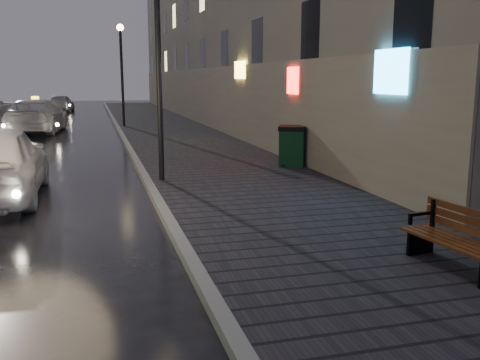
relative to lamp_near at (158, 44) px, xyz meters
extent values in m
plane|color=black|center=(-1.85, -6.00, -3.49)|extent=(120.00, 120.00, 0.00)
cube|color=black|center=(2.05, 15.00, -3.41)|extent=(4.60, 58.00, 0.15)
cube|color=slate|center=(-0.35, 15.00, -3.41)|extent=(0.20, 58.00, 0.15)
cube|color=#605B54|center=(5.25, 19.00, 3.01)|extent=(1.80, 50.00, 13.00)
cylinder|color=black|center=(0.00, 0.00, -0.84)|extent=(0.14, 0.14, 5.00)
cylinder|color=black|center=(0.00, 16.00, -0.84)|extent=(0.14, 0.14, 5.00)
sphere|color=#FFD88C|center=(0.00, 16.00, 1.76)|extent=(0.36, 0.36, 0.36)
cube|color=black|center=(2.89, -6.82, -3.16)|extent=(0.45, 0.10, 0.36)
cube|color=black|center=(3.09, -6.80, -2.85)|extent=(0.06, 0.06, 0.62)
cube|color=black|center=(2.85, -6.82, -2.73)|extent=(0.38, 0.09, 0.04)
cube|color=#49230F|center=(2.97, -7.48, -2.96)|extent=(0.73, 1.65, 0.04)
cube|color=#49230F|center=(3.18, -7.46, -2.70)|extent=(0.21, 1.60, 0.36)
cube|color=black|center=(3.95, 1.22, -2.82)|extent=(0.93, 0.93, 1.03)
cube|color=black|center=(3.95, 1.22, -2.24)|extent=(1.00, 1.00, 0.13)
imported|color=white|center=(-4.29, 14.99, -2.66)|extent=(2.95, 5.93, 1.66)
imported|color=#A1A2A9|center=(-3.99, 32.32, -2.80)|extent=(2.09, 4.21, 1.38)
camera|label=1|loc=(-1.61, -13.30, -0.82)|focal=40.00mm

